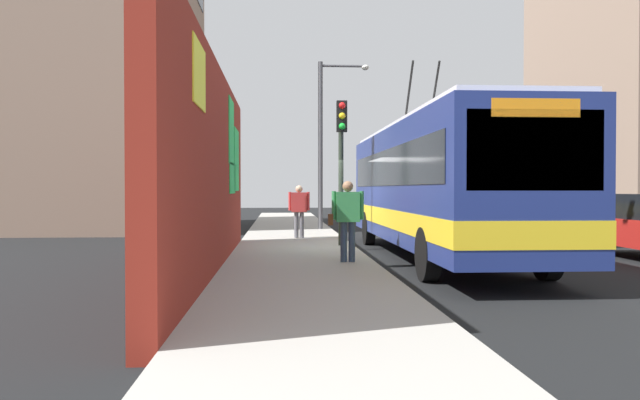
{
  "coord_description": "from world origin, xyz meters",
  "views": [
    {
      "loc": [
        -17.05,
        2.04,
        1.7
      ],
      "look_at": [
        2.93,
        0.75,
        1.35
      ],
      "focal_mm": 35.35,
      "sensor_mm": 36.0,
      "label": 1
    }
  ],
  "objects_px": {
    "street_lamp": "(326,132)",
    "city_bus": "(437,184)",
    "parked_car_dark_gray": "(557,215)",
    "pedestrian_midblock": "(299,207)",
    "pedestrian_at_curb": "(347,214)",
    "traffic_light": "(341,148)"
  },
  "relations": [
    {
      "from": "street_lamp",
      "to": "city_bus",
      "type": "bearing_deg",
      "value": -167.59
    },
    {
      "from": "parked_car_dark_gray",
      "to": "pedestrian_midblock",
      "type": "xyz_separation_m",
      "value": [
        -0.07,
        8.42,
        0.29
      ]
    },
    {
      "from": "city_bus",
      "to": "pedestrian_at_curb",
      "type": "height_order",
      "value": "city_bus"
    },
    {
      "from": "city_bus",
      "to": "parked_car_dark_gray",
      "type": "relative_size",
      "value": 2.47
    },
    {
      "from": "parked_car_dark_gray",
      "to": "city_bus",
      "type": "bearing_deg",
      "value": 132.48
    },
    {
      "from": "pedestrian_at_curb",
      "to": "traffic_light",
      "type": "distance_m",
      "value": 4.18
    },
    {
      "from": "parked_car_dark_gray",
      "to": "street_lamp",
      "type": "bearing_deg",
      "value": 58.56
    },
    {
      "from": "pedestrian_at_curb",
      "to": "street_lamp",
      "type": "distance_m",
      "value": 11.41
    },
    {
      "from": "pedestrian_at_curb",
      "to": "pedestrian_midblock",
      "type": "relative_size",
      "value": 1.03
    },
    {
      "from": "traffic_light",
      "to": "street_lamp",
      "type": "distance_m",
      "value": 7.32
    },
    {
      "from": "parked_car_dark_gray",
      "to": "traffic_light",
      "type": "distance_m",
      "value": 8.12
    },
    {
      "from": "city_bus",
      "to": "parked_car_dark_gray",
      "type": "distance_m",
      "value": 7.12
    },
    {
      "from": "city_bus",
      "to": "pedestrian_midblock",
      "type": "distance_m",
      "value": 5.74
    },
    {
      "from": "street_lamp",
      "to": "pedestrian_at_curb",
      "type": "bearing_deg",
      "value": 178.03
    },
    {
      "from": "parked_car_dark_gray",
      "to": "pedestrian_at_curb",
      "type": "height_order",
      "value": "pedestrian_at_curb"
    },
    {
      "from": "traffic_light",
      "to": "parked_car_dark_gray",
      "type": "bearing_deg",
      "value": -68.94
    },
    {
      "from": "pedestrian_midblock",
      "to": "street_lamp",
      "type": "xyz_separation_m",
      "value": [
        4.48,
        -1.2,
        2.77
      ]
    },
    {
      "from": "city_bus",
      "to": "street_lamp",
      "type": "relative_size",
      "value": 1.85
    },
    {
      "from": "pedestrian_at_curb",
      "to": "city_bus",
      "type": "bearing_deg",
      "value": -51.68
    },
    {
      "from": "parked_car_dark_gray",
      "to": "pedestrian_at_curb",
      "type": "distance_m",
      "value": 10.11
    },
    {
      "from": "city_bus",
      "to": "parked_car_dark_gray",
      "type": "xyz_separation_m",
      "value": [
        4.76,
        -5.2,
        -0.99
      ]
    },
    {
      "from": "parked_car_dark_gray",
      "to": "pedestrian_at_curb",
      "type": "xyz_separation_m",
      "value": [
        -6.66,
        7.6,
        0.33
      ]
    }
  ]
}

